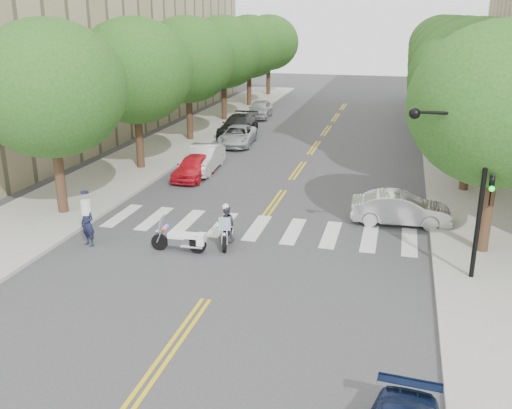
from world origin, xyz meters
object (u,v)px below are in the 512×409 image
(motorcycle_parked, at_px, (183,240))
(officer_standing, at_px, (88,224))
(motorcycle_police, at_px, (226,226))
(convertible, at_px, (401,209))

(motorcycle_parked, height_order, officer_standing, officer_standing)
(motorcycle_police, xyz_separation_m, convertible, (6.52, 3.95, -0.06))
(officer_standing, bearing_deg, convertible, 47.57)
(motorcycle_parked, relative_size, convertible, 0.52)
(motorcycle_police, relative_size, officer_standing, 1.15)
(motorcycle_police, distance_m, convertible, 7.62)
(motorcycle_police, bearing_deg, officer_standing, 3.91)
(motorcycle_parked, xyz_separation_m, convertible, (7.85, 5.12, 0.20))
(officer_standing, relative_size, convertible, 0.43)
(motorcycle_parked, distance_m, officer_standing, 3.80)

